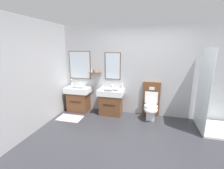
{
  "coord_description": "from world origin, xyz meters",
  "views": [
    {
      "loc": [
        0.19,
        -2.75,
        1.97
      ],
      "look_at": [
        -0.82,
        1.27,
        0.95
      ],
      "focal_mm": 24.84,
      "sensor_mm": 36.0,
      "label": 1
    }
  ],
  "objects_px": {
    "toilet": "(151,105)",
    "folded_hand_towel": "(108,90)",
    "vanity_sink_right": "(111,101)",
    "soap_dispenser": "(122,86)",
    "shower_tray": "(214,114)",
    "vanity_sink_left": "(79,98)",
    "toothbrush_cup": "(72,84)"
  },
  "relations": [
    {
      "from": "folded_hand_towel",
      "to": "shower_tray",
      "type": "relative_size",
      "value": 0.11
    },
    {
      "from": "vanity_sink_left",
      "to": "folded_hand_towel",
      "type": "distance_m",
      "value": 1.08
    },
    {
      "from": "toilet",
      "to": "folded_hand_towel",
      "type": "xyz_separation_m",
      "value": [
        -1.18,
        -0.15,
        0.4
      ]
    },
    {
      "from": "toothbrush_cup",
      "to": "folded_hand_towel",
      "type": "distance_m",
      "value": 1.33
    },
    {
      "from": "folded_hand_towel",
      "to": "vanity_sink_right",
      "type": "bearing_deg",
      "value": 74.51
    },
    {
      "from": "shower_tray",
      "to": "folded_hand_towel",
      "type": "bearing_deg",
      "value": 176.35
    },
    {
      "from": "soap_dispenser",
      "to": "shower_tray",
      "type": "height_order",
      "value": "shower_tray"
    },
    {
      "from": "toilet",
      "to": "vanity_sink_right",
      "type": "bearing_deg",
      "value": -179.77
    },
    {
      "from": "vanity_sink_right",
      "to": "soap_dispenser",
      "type": "xyz_separation_m",
      "value": [
        0.3,
        0.18,
        0.43
      ]
    },
    {
      "from": "vanity_sink_left",
      "to": "soap_dispenser",
      "type": "distance_m",
      "value": 1.42
    },
    {
      "from": "vanity_sink_left",
      "to": "soap_dispenser",
      "type": "bearing_deg",
      "value": 7.45
    },
    {
      "from": "toilet",
      "to": "shower_tray",
      "type": "bearing_deg",
      "value": -12.31
    },
    {
      "from": "toilet",
      "to": "soap_dispenser",
      "type": "bearing_deg",
      "value": 168.58
    },
    {
      "from": "vanity_sink_right",
      "to": "toilet",
      "type": "xyz_separation_m",
      "value": [
        1.14,
        0.0,
        -0.02
      ]
    },
    {
      "from": "vanity_sink_left",
      "to": "folded_hand_towel",
      "type": "xyz_separation_m",
      "value": [
        1.0,
        -0.14,
        0.38
      ]
    },
    {
      "from": "vanity_sink_left",
      "to": "shower_tray",
      "type": "relative_size",
      "value": 0.39
    },
    {
      "from": "vanity_sink_right",
      "to": "toilet",
      "type": "relative_size",
      "value": 0.75
    },
    {
      "from": "folded_hand_towel",
      "to": "toilet",
      "type": "bearing_deg",
      "value": 7.16
    },
    {
      "from": "toothbrush_cup",
      "to": "folded_hand_towel",
      "type": "height_order",
      "value": "toothbrush_cup"
    },
    {
      "from": "vanity_sink_right",
      "to": "soap_dispenser",
      "type": "height_order",
      "value": "soap_dispenser"
    },
    {
      "from": "vanity_sink_left",
      "to": "vanity_sink_right",
      "type": "distance_m",
      "value": 1.04
    },
    {
      "from": "vanity_sink_left",
      "to": "shower_tray",
      "type": "height_order",
      "value": "shower_tray"
    },
    {
      "from": "vanity_sink_right",
      "to": "shower_tray",
      "type": "relative_size",
      "value": 0.39
    },
    {
      "from": "vanity_sink_left",
      "to": "toothbrush_cup",
      "type": "relative_size",
      "value": 3.61
    },
    {
      "from": "shower_tray",
      "to": "vanity_sink_right",
      "type": "bearing_deg",
      "value": 173.14
    },
    {
      "from": "toothbrush_cup",
      "to": "vanity_sink_right",
      "type": "bearing_deg",
      "value": -7.08
    },
    {
      "from": "folded_hand_towel",
      "to": "vanity_sink_left",
      "type": "bearing_deg",
      "value": 171.81
    },
    {
      "from": "toothbrush_cup",
      "to": "shower_tray",
      "type": "bearing_deg",
      "value": -6.94
    },
    {
      "from": "shower_tray",
      "to": "vanity_sink_left",
      "type": "bearing_deg",
      "value": 175.09
    },
    {
      "from": "toilet",
      "to": "toothbrush_cup",
      "type": "distance_m",
      "value": 2.52
    },
    {
      "from": "folded_hand_towel",
      "to": "shower_tray",
      "type": "xyz_separation_m",
      "value": [
        2.64,
        -0.17,
        -0.37
      ]
    },
    {
      "from": "vanity_sink_right",
      "to": "toothbrush_cup",
      "type": "height_order",
      "value": "toothbrush_cup"
    }
  ]
}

